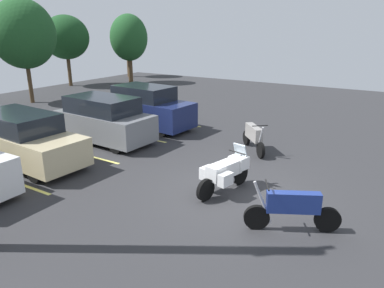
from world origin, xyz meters
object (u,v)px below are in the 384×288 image
(car_navy, at_px, (146,107))
(motorcycle_third, at_px, (292,208))
(car_champagne, at_px, (25,139))
(car_grey, at_px, (104,120))
(motorcycle_second, at_px, (254,136))
(motorcycle_touring, at_px, (226,171))

(car_navy, bearing_deg, motorcycle_third, -122.41)
(car_champagne, height_order, car_navy, car_navy)
(motorcycle_third, bearing_deg, car_champagne, 93.24)
(car_champagne, distance_m, car_grey, 3.45)
(car_grey, xyz_separation_m, car_navy, (2.81, -0.02, 0.01))
(car_grey, bearing_deg, car_navy, -0.47)
(motorcycle_second, bearing_deg, car_grey, 109.90)
(car_champagne, xyz_separation_m, car_grey, (3.41, -0.51, 0.04))
(motorcycle_third, height_order, car_champagne, car_champagne)
(car_grey, bearing_deg, car_champagne, 171.49)
(car_grey, bearing_deg, motorcycle_second, -70.10)
(motorcycle_touring, distance_m, motorcycle_third, 2.61)
(motorcycle_second, relative_size, motorcycle_third, 0.82)
(motorcycle_second, distance_m, motorcycle_third, 5.87)
(car_champagne, distance_m, car_navy, 6.24)
(motorcycle_touring, height_order, car_grey, car_grey)
(motorcycle_touring, height_order, motorcycle_second, motorcycle_touring)
(car_navy, bearing_deg, motorcycle_second, -96.32)
(car_champagne, height_order, car_grey, car_grey)
(motorcycle_second, bearing_deg, motorcycle_touring, -169.81)
(motorcycle_touring, height_order, car_champagne, car_champagne)
(motorcycle_second, bearing_deg, motorcycle_third, -148.88)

